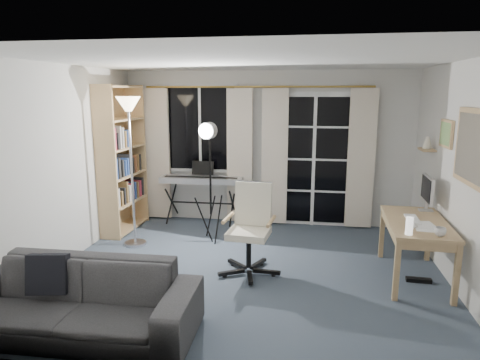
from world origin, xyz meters
name	(u,v)px	position (x,y,z in m)	size (l,w,h in m)	color
floor	(247,271)	(0.00, 0.00, -0.01)	(4.50, 4.00, 0.02)	#3D4B59
window	(201,129)	(-1.05, 1.97, 1.50)	(1.20, 0.08, 1.40)	white
french_door	(314,161)	(0.75, 1.97, 1.03)	(1.32, 0.09, 2.11)	white
curtains	(256,156)	(-0.14, 1.88, 1.09)	(3.60, 0.07, 2.13)	gold
bookshelf	(118,163)	(-2.13, 1.23, 1.03)	(0.39, 1.03, 2.18)	tan
torchiere_lamp	(129,127)	(-1.66, 0.64, 1.62)	(0.42, 0.42, 2.02)	#B2B2B7
keyboard_piano	(202,181)	(-0.98, 1.70, 0.71)	(1.30, 0.64, 0.93)	black
studio_light	(208,145)	(-0.67, 0.91, 1.37)	(0.36, 0.36, 1.71)	black
office_chair	(251,220)	(0.04, 0.05, 0.61)	(0.71, 0.72, 1.04)	black
desk	(416,228)	(1.88, 0.11, 0.59)	(0.67, 1.28, 0.67)	#A37A54
monitor	(427,190)	(2.08, 0.56, 0.93)	(0.17, 0.49, 0.42)	silver
desk_clutter	(415,240)	(1.82, -0.11, 0.53)	(0.41, 0.76, 0.85)	white
mug	(440,231)	(1.98, -0.39, 0.73)	(0.11, 0.09, 0.11)	silver
wall_mirror	(474,148)	(2.22, -0.35, 1.55)	(0.04, 0.94, 0.74)	tan
framed_print	(446,134)	(2.23, 0.55, 1.60)	(0.03, 0.42, 0.32)	tan
wall_shelf	(427,145)	(2.16, 1.05, 1.41)	(0.16, 0.30, 0.18)	tan
sofa	(74,289)	(-1.28, -1.55, 0.41)	(2.11, 0.65, 0.82)	#2B2A2D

